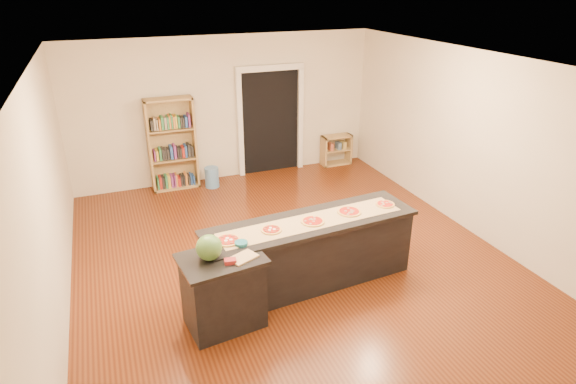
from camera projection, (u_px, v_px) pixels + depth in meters
name	position (u px, v px, depth m)	size (l,w,h in m)	color
room	(293.00, 170.00, 6.42)	(6.00, 7.00, 2.80)	beige
doorway	(270.00, 115.00, 9.74)	(1.40, 0.09, 2.21)	black
kitchen_island	(310.00, 252.00, 6.30)	(2.82, 0.76, 0.93)	black
side_counter	(223.00, 291.00, 5.52)	(0.92, 0.67, 0.91)	black
bookshelf	(172.00, 144.00, 9.05)	(0.88, 0.31, 1.76)	tan
low_shelf	(336.00, 150.00, 10.45)	(0.65, 0.28, 0.65)	tan
waste_bin	(212.00, 177.00, 9.36)	(0.27, 0.27, 0.40)	#5180B6
kraft_paper	(312.00, 221.00, 6.09)	(2.44, 0.44, 0.00)	tan
watermelon	(209.00, 248.00, 5.25)	(0.29, 0.29, 0.29)	#144214
cutting_board	(243.00, 257.00, 5.32)	(0.30, 0.20, 0.02)	tan
package_red	(230.00, 261.00, 5.23)	(0.13, 0.09, 0.05)	maroon
package_teal	(241.00, 244.00, 5.55)	(0.15, 0.15, 0.06)	#195966
pizza_a	(228.00, 240.00, 5.63)	(0.30, 0.30, 0.02)	tan
pizza_b	(271.00, 230.00, 5.86)	(0.26, 0.26, 0.02)	tan
pizza_c	(313.00, 221.00, 6.07)	(0.28, 0.28, 0.02)	tan
pizza_d	(349.00, 212.00, 6.32)	(0.31, 0.31, 0.02)	tan
pizza_e	(385.00, 204.00, 6.52)	(0.28, 0.28, 0.02)	tan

